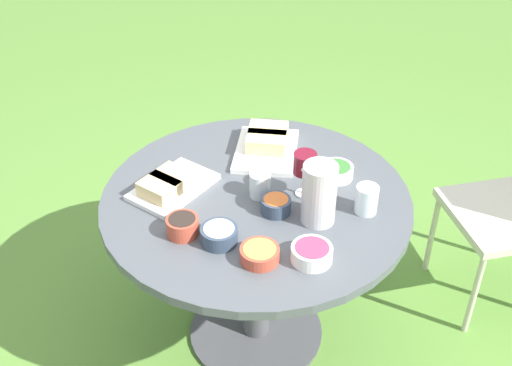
{
  "coord_description": "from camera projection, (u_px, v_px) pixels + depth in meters",
  "views": [
    {
      "loc": [
        -0.86,
        1.65,
        2.13
      ],
      "look_at": [
        0.0,
        0.0,
        0.79
      ],
      "focal_mm": 45.0,
      "sensor_mm": 36.0,
      "label": 1
    }
  ],
  "objects": [
    {
      "name": "cup_water_far",
      "position": [
        367.0,
        199.0,
        2.23
      ],
      "size": [
        0.08,
        0.08,
        0.1
      ],
      "color": "silver",
      "rests_on": "dining_table"
    },
    {
      "name": "wine_glass",
      "position": [
        305.0,
        165.0,
        2.26
      ],
      "size": [
        0.08,
        0.08,
        0.18
      ],
      "color": "silver",
      "rests_on": "dining_table"
    },
    {
      "name": "bowl_salad",
      "position": [
        336.0,
        171.0,
        2.41
      ],
      "size": [
        0.13,
        0.13,
        0.05
      ],
      "color": "white",
      "rests_on": "dining_table"
    },
    {
      "name": "platter_bread_main",
      "position": [
        169.0,
        185.0,
        2.33
      ],
      "size": [
        0.24,
        0.34,
        0.07
      ],
      "color": "white",
      "rests_on": "dining_table"
    },
    {
      "name": "bowl_roasted_veg",
      "position": [
        276.0,
        204.0,
        2.24
      ],
      "size": [
        0.11,
        0.11,
        0.06
      ],
      "color": "#334256",
      "rests_on": "dining_table"
    },
    {
      "name": "dining_table",
      "position": [
        256.0,
        225.0,
        2.41
      ],
      "size": [
        1.13,
        1.13,
        0.73
      ],
      "color": "#4C4C51",
      "rests_on": "ground_plane"
    },
    {
      "name": "bowl_fries",
      "position": [
        260.0,
        254.0,
        2.04
      ],
      "size": [
        0.13,
        0.13,
        0.05
      ],
      "color": "#B74733",
      "rests_on": "dining_table"
    },
    {
      "name": "platter_charcuterie",
      "position": [
        267.0,
        143.0,
        2.56
      ],
      "size": [
        0.34,
        0.39,
        0.08
      ],
      "color": "white",
      "rests_on": "dining_table"
    },
    {
      "name": "bowl_olives",
      "position": [
        183.0,
        225.0,
        2.14
      ],
      "size": [
        0.11,
        0.11,
        0.07
      ],
      "color": "#B74733",
      "rests_on": "dining_table"
    },
    {
      "name": "bowl_dip_red",
      "position": [
        312.0,
        253.0,
        2.04
      ],
      "size": [
        0.13,
        0.13,
        0.05
      ],
      "color": "white",
      "rests_on": "dining_table"
    },
    {
      "name": "cup_water_near",
      "position": [
        260.0,
        185.0,
        2.31
      ],
      "size": [
        0.08,
        0.08,
        0.1
      ],
      "color": "silver",
      "rests_on": "dining_table"
    },
    {
      "name": "bowl_dip_cream",
      "position": [
        219.0,
        234.0,
        2.11
      ],
      "size": [
        0.12,
        0.12,
        0.06
      ],
      "color": "#334256",
      "rests_on": "dining_table"
    },
    {
      "name": "water_pitcher",
      "position": [
        319.0,
        194.0,
        2.16
      ],
      "size": [
        0.13,
        0.12,
        0.22
      ],
      "color": "silver",
      "rests_on": "dining_table"
    },
    {
      "name": "ground_plane",
      "position": [
        256.0,
        331.0,
        2.76
      ],
      "size": [
        40.0,
        40.0,
        0.0
      ],
      "primitive_type": "plane",
      "color": "#5B8C38"
    }
  ]
}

